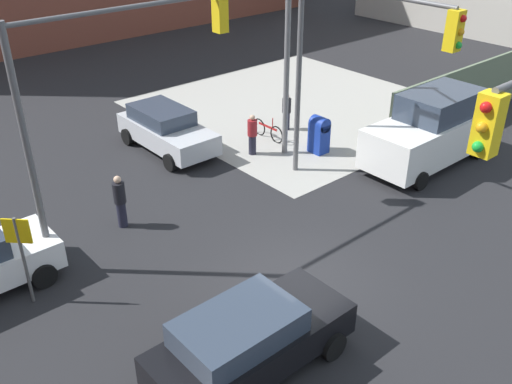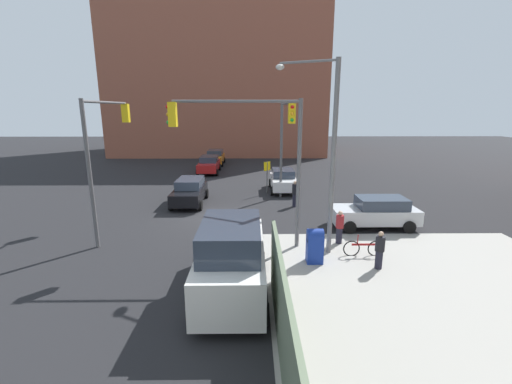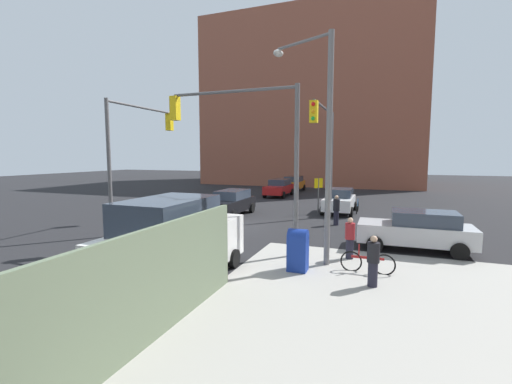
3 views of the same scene
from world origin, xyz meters
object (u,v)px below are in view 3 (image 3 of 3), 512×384
van_white_delivery (175,242)px  mailbox_blue (298,249)px  sedan_white (339,200)px  traffic_signal_se_corner (137,141)px  traffic_signal_nw_corner (325,141)px  pedestrian_walking_north (373,261)px  traffic_signal_ne_corner (243,136)px  hatchback_red (279,187)px  pedestrian_crossing (336,210)px  hatchback_silver (417,230)px  sedan_black (231,202)px  pedestrian_waiting (350,238)px  sedan_orange (293,183)px  bicycle_at_crosswalk (357,208)px  street_lamp_corner (320,131)px  bicycle_leaning_on_fence (367,263)px

van_white_delivery → mailbox_blue: bearing=126.5°
sedan_white → traffic_signal_se_corner: bearing=-46.5°
traffic_signal_nw_corner → pedestrian_walking_north: size_ratio=4.23×
traffic_signal_ne_corner → hatchback_red: size_ratio=1.47×
traffic_signal_ne_corner → pedestrian_crossing: 8.04m
traffic_signal_se_corner → hatchback_silver: bearing=92.0°
hatchback_red → van_white_delivery: van_white_delivery is taller
traffic_signal_ne_corner → sedan_black: 9.15m
sedan_black → pedestrian_waiting: bearing=49.1°
sedan_orange → pedestrian_waiting: sedan_orange is taller
sedan_black → van_white_delivery: size_ratio=0.83×
traffic_signal_nw_corner → bicycle_at_crosswalk: (-4.70, 1.50, -4.33)m
sedan_orange → traffic_signal_ne_corner: bearing=9.6°
street_lamp_corner → pedestrian_walking_north: size_ratio=5.21×
traffic_signal_se_corner → sedan_black: size_ratio=1.46×
traffic_signal_se_corner → sedan_black: bearing=151.5°
street_lamp_corner → pedestrian_walking_north: street_lamp_corner is taller
street_lamp_corner → sedan_orange: bearing=-163.6°
pedestrian_crossing → bicycle_at_crosswalk: (-4.80, 0.80, -0.52)m
hatchback_red → pedestrian_waiting: 19.96m
van_white_delivery → sedan_orange: bearing=-172.9°
hatchback_red → sedan_black: 11.17m
traffic_signal_ne_corner → van_white_delivery: size_ratio=1.20×
bicycle_at_crosswalk → sedan_black: bearing=-62.4°
traffic_signal_se_corner → bicycle_leaning_on_fence: 12.84m
hatchback_red → sedan_black: bearing=0.5°
van_white_delivery → bicycle_leaning_on_fence: van_white_delivery is taller
traffic_signal_nw_corner → sedan_white: bearing=175.4°
mailbox_blue → sedan_white: (-12.58, -0.16, 0.08)m
bicycle_leaning_on_fence → traffic_signal_nw_corner: bearing=-160.7°
traffic_signal_nw_corner → bicycle_at_crosswalk: size_ratio=3.71×
mailbox_blue → bicycle_at_crosswalk: mailbox_blue is taller
van_white_delivery → pedestrian_waiting: bearing=132.9°
sedan_black → traffic_signal_se_corner: bearing=-28.5°
hatchback_red → hatchback_silver: 19.23m
sedan_orange → bicycle_at_crosswalk: (12.23, 7.63, -0.50)m
traffic_signal_se_corner → pedestrian_waiting: (1.71, 11.00, -3.81)m
traffic_signal_nw_corner → pedestrian_crossing: 3.87m
street_lamp_corner → bicycle_leaning_on_fence: street_lamp_corner is taller
traffic_signal_nw_corner → bicycle_at_crosswalk: bearing=162.3°
sedan_white → bicycle_leaning_on_fence: 12.22m
traffic_signal_se_corner → traffic_signal_ne_corner: 7.12m
hatchback_red → sedan_orange: bearing=179.1°
mailbox_blue → sedan_black: size_ratio=0.32×
pedestrian_crossing → traffic_signal_se_corner: bearing=-78.5°
sedan_black → hatchback_silver: size_ratio=1.02×
van_white_delivery → bicycle_at_crosswalk: (-15.37, 4.20, -0.93)m
pedestrian_waiting → sedan_white: bearing=8.1°
sedan_black → pedestrian_waiting: (7.02, 8.11, -0.04)m
traffic_signal_ne_corner → mailbox_blue: size_ratio=4.55×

